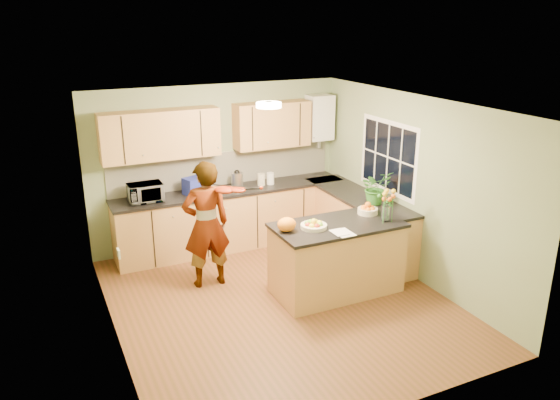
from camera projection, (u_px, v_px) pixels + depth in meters
name	position (u px, v px, depth m)	size (l,w,h in m)	color
floor	(280.00, 302.00, 6.94)	(4.50, 4.50, 0.00)	brown
ceiling	(280.00, 105.00, 6.14)	(4.00, 4.50, 0.02)	silver
wall_back	(218.00, 166.00, 8.47)	(4.00, 0.02, 2.50)	gray
wall_front	(393.00, 290.00, 4.61)	(4.00, 0.02, 2.50)	gray
wall_left	(108.00, 237.00, 5.73)	(0.02, 4.50, 2.50)	gray
wall_right	(414.00, 188.00, 7.35)	(0.02, 4.50, 2.50)	gray
back_counter	(232.00, 218.00, 8.50)	(3.64, 0.62, 0.94)	#C3814E
right_counter	(358.00, 225.00, 8.21)	(0.62, 2.24, 0.94)	#C3814E
splashback	(224.00, 168.00, 8.51)	(3.60, 0.02, 0.52)	white
upper_cabinets	(209.00, 130.00, 8.06)	(3.20, 0.34, 0.70)	#C3814E
boiler	(320.00, 118.00, 8.81)	(0.40, 0.30, 0.86)	white
window_right	(388.00, 157.00, 7.77)	(0.01, 1.30, 1.05)	white
light_switch	(119.00, 254.00, 5.21)	(0.02, 0.09, 0.09)	white
ceiling_lamp	(269.00, 105.00, 6.41)	(0.30, 0.30, 0.07)	#FFEABF
peninsula_island	(337.00, 258.00, 7.08)	(1.66, 0.85, 0.95)	#C3814E
fruit_dish	(314.00, 225.00, 6.77)	(0.33, 0.33, 0.12)	beige
orange_bowl	(368.00, 209.00, 7.26)	(0.27, 0.27, 0.16)	beige
flower_vase	(387.00, 199.00, 6.92)	(0.25, 0.25, 0.46)	silver
orange_bag	(287.00, 224.00, 6.66)	(0.24, 0.20, 0.18)	orange
papers	(344.00, 233.00, 6.63)	(0.20, 0.28, 0.01)	white
violinist	(206.00, 225.00, 7.14)	(0.63, 0.41, 1.72)	#E5AD8C
violin	(225.00, 190.00, 6.87)	(0.64, 0.26, 0.13)	#4E0F04
microwave	(145.00, 193.00, 7.75)	(0.48, 0.32, 0.26)	white
blue_box	(195.00, 186.00, 8.08)	(0.32, 0.23, 0.25)	#212C99
kettle	(237.00, 179.00, 8.36)	(0.18, 0.18, 0.33)	silver
jar_cream	(261.00, 179.00, 8.52)	(0.12, 0.12, 0.19)	beige
jar_white	(270.00, 178.00, 8.57)	(0.12, 0.12, 0.18)	white
potted_plant	(376.00, 187.00, 7.64)	(0.43, 0.37, 0.48)	#337A28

